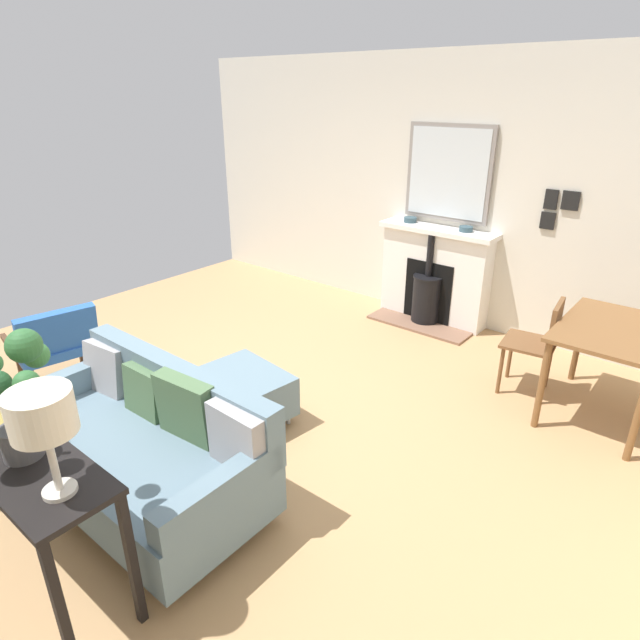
% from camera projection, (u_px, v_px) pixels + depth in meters
% --- Properties ---
extents(ground_plane, '(5.93, 6.27, 0.01)m').
position_uv_depth(ground_plane, '(225.00, 419.00, 4.14)').
color(ground_plane, tan).
extents(wall_left, '(0.12, 6.27, 2.72)m').
position_uv_depth(wall_left, '(426.00, 190.00, 5.70)').
color(wall_left, silver).
rests_on(wall_left, ground).
extents(fireplace, '(0.58, 1.26, 1.03)m').
position_uv_depth(fireplace, '(433.00, 279.00, 5.74)').
color(fireplace, brown).
rests_on(fireplace, ground).
extents(mirror_over_mantel, '(0.04, 0.92, 0.95)m').
position_uv_depth(mirror_over_mantel, '(448.00, 173.00, 5.39)').
color(mirror_over_mantel, gray).
extents(mantel_bowl_near, '(0.14, 0.14, 0.06)m').
position_uv_depth(mantel_bowl_near, '(410.00, 219.00, 5.73)').
color(mantel_bowl_near, '#334C56').
rests_on(mantel_bowl_near, fireplace).
extents(mantel_bowl_far, '(0.14, 0.14, 0.05)m').
position_uv_depth(mantel_bowl_far, '(466.00, 229.00, 5.36)').
color(mantel_bowl_far, '#334C56').
rests_on(mantel_bowl_far, fireplace).
extents(sofa, '(0.86, 1.75, 0.80)m').
position_uv_depth(sofa, '(144.00, 444.00, 3.28)').
color(sofa, '#B2B2B7').
rests_on(sofa, ground).
extents(ottoman, '(0.71, 0.75, 0.40)m').
position_uv_depth(ottoman, '(239.00, 395.00, 4.00)').
color(ottoman, '#B2B2B7').
rests_on(ottoman, ground).
extents(armchair_accent, '(0.77, 0.70, 0.75)m').
position_uv_depth(armchair_accent, '(56.00, 341.00, 4.43)').
color(armchair_accent, '#4C3321').
rests_on(armchair_accent, ground).
extents(console_table, '(0.39, 1.59, 0.80)m').
position_uv_depth(console_table, '(5.00, 455.00, 2.62)').
color(console_table, black).
rests_on(console_table, ground).
extents(table_lamp_far_end, '(0.26, 0.26, 0.48)m').
position_uv_depth(table_lamp_far_end, '(42.00, 416.00, 2.09)').
color(table_lamp_far_end, beige).
rests_on(table_lamp_far_end, console_table).
extents(potted_plant, '(0.50, 0.49, 0.62)m').
position_uv_depth(potted_plant, '(0.00, 392.00, 2.29)').
color(potted_plant, '#4C4C51').
rests_on(potted_plant, console_table).
extents(dining_table, '(1.03, 0.73, 0.75)m').
position_uv_depth(dining_table, '(613.00, 341.00, 3.94)').
color(dining_table, brown).
rests_on(dining_table, ground).
extents(dining_chair_near_fireplace, '(0.45, 0.45, 0.83)m').
position_uv_depth(dining_chair_near_fireplace, '(540.00, 339.00, 4.30)').
color(dining_chair_near_fireplace, brown).
rests_on(dining_chair_near_fireplace, ground).
extents(photo_gallery_row, '(0.02, 0.31, 0.37)m').
position_uv_depth(photo_gallery_row, '(557.00, 207.00, 4.84)').
color(photo_gallery_row, black).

